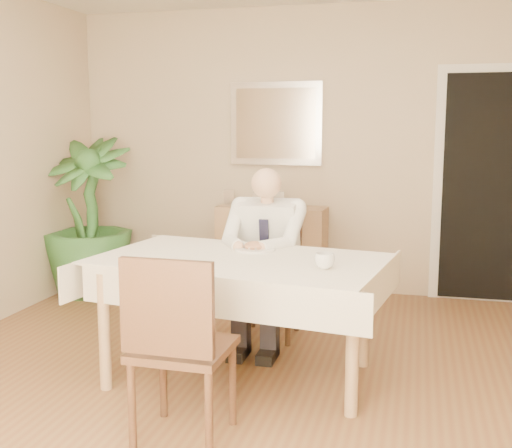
% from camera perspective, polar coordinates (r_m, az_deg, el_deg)
% --- Properties ---
extents(room, '(5.00, 5.02, 2.60)m').
position_cam_1_polar(room, '(3.50, -1.41, 4.79)').
color(room, brown).
rests_on(room, ground).
extents(doorway, '(0.96, 0.07, 2.10)m').
position_cam_1_polar(doorway, '(5.89, 20.12, 3.01)').
color(doorway, white).
rests_on(doorway, ground).
extents(mirror, '(0.86, 0.04, 0.76)m').
position_cam_1_polar(mirror, '(5.98, 1.76, 8.91)').
color(mirror, silver).
rests_on(mirror, room).
extents(dining_table, '(1.87, 1.27, 0.75)m').
position_cam_1_polar(dining_table, '(3.88, -1.44, -4.24)').
color(dining_table, '#A17D5B').
rests_on(dining_table, ground).
extents(chair_far, '(0.41, 0.41, 0.85)m').
position_cam_1_polar(chair_far, '(4.75, 1.43, -4.14)').
color(chair_far, '#3C2116').
rests_on(chair_far, ground).
extents(chair_near, '(0.46, 0.46, 0.95)m').
position_cam_1_polar(chair_near, '(3.12, -7.06, -10.15)').
color(chair_near, '#3C2116').
rests_on(chair_near, ground).
extents(seated_man, '(0.48, 0.72, 1.24)m').
position_cam_1_polar(seated_man, '(4.44, 0.63, -2.26)').
color(seated_man, white).
rests_on(seated_man, ground).
extents(plate, '(0.26, 0.26, 0.02)m').
position_cam_1_polar(plate, '(4.08, -0.09, -2.25)').
color(plate, white).
rests_on(plate, dining_table).
extents(food, '(0.14, 0.14, 0.06)m').
position_cam_1_polar(food, '(4.08, -0.09, -1.95)').
color(food, brown).
rests_on(food, dining_table).
extents(knife, '(0.01, 0.13, 0.01)m').
position_cam_1_polar(knife, '(4.01, 0.25, -2.20)').
color(knife, silver).
rests_on(knife, dining_table).
extents(fork, '(0.01, 0.13, 0.01)m').
position_cam_1_polar(fork, '(4.03, -0.85, -2.15)').
color(fork, silver).
rests_on(fork, dining_table).
extents(coffee_mug, '(0.13, 0.13, 0.09)m').
position_cam_1_polar(coffee_mug, '(3.59, 6.12, -3.28)').
color(coffee_mug, white).
rests_on(coffee_mug, dining_table).
extents(sideboard, '(1.01, 0.38, 0.80)m').
position_cam_1_polar(sideboard, '(5.94, 1.40, -2.25)').
color(sideboard, '#A17D5B').
rests_on(sideboard, ground).
extents(photo_frame_left, '(0.10, 0.02, 0.14)m').
position_cam_1_polar(photo_frame_left, '(6.03, -2.43, 2.41)').
color(photo_frame_left, silver).
rests_on(photo_frame_left, sideboard).
extents(photo_frame_center, '(0.10, 0.02, 0.14)m').
position_cam_1_polar(photo_frame_center, '(5.92, 0.18, 2.30)').
color(photo_frame_center, silver).
rests_on(photo_frame_center, sideboard).
extents(photo_frame_right, '(0.10, 0.02, 0.14)m').
position_cam_1_polar(photo_frame_right, '(5.87, 2.06, 2.23)').
color(photo_frame_right, silver).
rests_on(photo_frame_right, sideboard).
extents(potted_palm, '(0.84, 0.84, 1.43)m').
position_cam_1_polar(potted_palm, '(6.00, -14.73, 0.62)').
color(potted_palm, '#2A5924').
rests_on(potted_palm, ground).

